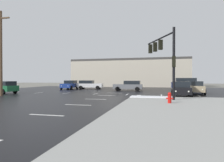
{
  "coord_description": "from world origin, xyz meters",
  "views": [
    {
      "loc": [
        5.64,
        -22.88,
        1.91
      ],
      "look_at": [
        -1.22,
        5.58,
        1.57
      ],
      "focal_mm": 30.85,
      "sensor_mm": 36.0,
      "label": 1
    }
  ],
  "objects_px": {
    "traffic_signal_mast": "(164,53)",
    "sedan_black": "(181,89)",
    "sedan_tan": "(196,87)",
    "utility_pole_mid": "(1,52)",
    "sedan_grey": "(129,85)",
    "suv_navy": "(186,83)",
    "sedan_white": "(89,85)",
    "fire_hydrant": "(170,98)",
    "sedan_green": "(1,87)",
    "sedan_blue": "(70,85)"
  },
  "relations": [
    {
      "from": "fire_hydrant",
      "to": "sedan_tan",
      "type": "height_order",
      "value": "sedan_tan"
    },
    {
      "from": "sedan_grey",
      "to": "sedan_green",
      "type": "xyz_separation_m",
      "value": [
        -14.98,
        -9.59,
        0.0
      ]
    },
    {
      "from": "traffic_signal_mast",
      "to": "suv_navy",
      "type": "xyz_separation_m",
      "value": [
        4.17,
        17.15,
        -3.26
      ]
    },
    {
      "from": "suv_navy",
      "to": "sedan_tan",
      "type": "relative_size",
      "value": 1.04
    },
    {
      "from": "sedan_grey",
      "to": "fire_hydrant",
      "type": "bearing_deg",
      "value": 107.62
    },
    {
      "from": "traffic_signal_mast",
      "to": "sedan_white",
      "type": "bearing_deg",
      "value": 16.96
    },
    {
      "from": "fire_hydrant",
      "to": "traffic_signal_mast",
      "type": "bearing_deg",
      "value": 94.5
    },
    {
      "from": "sedan_blue",
      "to": "sedan_green",
      "type": "distance_m",
      "value": 12.13
    },
    {
      "from": "suv_navy",
      "to": "sedan_blue",
      "type": "height_order",
      "value": "suv_navy"
    },
    {
      "from": "traffic_signal_mast",
      "to": "sedan_black",
      "type": "relative_size",
      "value": 1.31
    },
    {
      "from": "sedan_green",
      "to": "sedan_tan",
      "type": "relative_size",
      "value": 1.0
    },
    {
      "from": "sedan_green",
      "to": "utility_pole_mid",
      "type": "bearing_deg",
      "value": 140.49
    },
    {
      "from": "traffic_signal_mast",
      "to": "sedan_green",
      "type": "bearing_deg",
      "value": 60.43
    },
    {
      "from": "sedan_blue",
      "to": "sedan_black",
      "type": "xyz_separation_m",
      "value": [
        17.93,
        -10.09,
        0.0
      ]
    },
    {
      "from": "utility_pole_mid",
      "to": "sedan_white",
      "type": "bearing_deg",
      "value": 73.63
    },
    {
      "from": "sedan_blue",
      "to": "sedan_green",
      "type": "height_order",
      "value": "same"
    },
    {
      "from": "sedan_grey",
      "to": "sedan_white",
      "type": "bearing_deg",
      "value": -22.96
    },
    {
      "from": "fire_hydrant",
      "to": "sedan_black",
      "type": "distance_m",
      "value": 7.44
    },
    {
      "from": "suv_navy",
      "to": "sedan_black",
      "type": "xyz_separation_m",
      "value": [
        -2.25,
        -13.91,
        -0.24
      ]
    },
    {
      "from": "traffic_signal_mast",
      "to": "sedan_black",
      "type": "xyz_separation_m",
      "value": [
        1.92,
        3.24,
        -3.5
      ]
    },
    {
      "from": "sedan_blue",
      "to": "sedan_black",
      "type": "relative_size",
      "value": 1.01
    },
    {
      "from": "sedan_tan",
      "to": "utility_pole_mid",
      "type": "height_order",
      "value": "utility_pole_mid"
    },
    {
      "from": "sedan_grey",
      "to": "sedan_black",
      "type": "xyz_separation_m",
      "value": [
        6.88,
        -8.22,
        0.0
      ]
    },
    {
      "from": "sedan_grey",
      "to": "sedan_blue",
      "type": "relative_size",
      "value": 0.98
    },
    {
      "from": "suv_navy",
      "to": "sedan_black",
      "type": "bearing_deg",
      "value": 81.13
    },
    {
      "from": "suv_navy",
      "to": "utility_pole_mid",
      "type": "relative_size",
      "value": 0.52
    },
    {
      "from": "sedan_grey",
      "to": "sedan_white",
      "type": "height_order",
      "value": "same"
    },
    {
      "from": "utility_pole_mid",
      "to": "sedan_green",
      "type": "bearing_deg",
      "value": 133.66
    },
    {
      "from": "sedan_tan",
      "to": "utility_pole_mid",
      "type": "distance_m",
      "value": 23.21
    },
    {
      "from": "fire_hydrant",
      "to": "sedan_green",
      "type": "height_order",
      "value": "sedan_green"
    },
    {
      "from": "sedan_blue",
      "to": "sedan_tan",
      "type": "relative_size",
      "value": 1.0
    },
    {
      "from": "traffic_signal_mast",
      "to": "fire_hydrant",
      "type": "relative_size",
      "value": 7.67
    },
    {
      "from": "suv_navy",
      "to": "fire_hydrant",
      "type": "bearing_deg",
      "value": 80.0
    },
    {
      "from": "utility_pole_mid",
      "to": "suv_navy",
      "type": "bearing_deg",
      "value": 40.1
    },
    {
      "from": "fire_hydrant",
      "to": "sedan_white",
      "type": "distance_m",
      "value": 22.71
    },
    {
      "from": "sedan_grey",
      "to": "suv_navy",
      "type": "relative_size",
      "value": 0.94
    },
    {
      "from": "sedan_blue",
      "to": "sedan_white",
      "type": "xyz_separation_m",
      "value": [
        3.26,
        1.23,
        0.0
      ]
    },
    {
      "from": "fire_hydrant",
      "to": "suv_navy",
      "type": "distance_m",
      "value": 21.53
    },
    {
      "from": "fire_hydrant",
      "to": "sedan_grey",
      "type": "bearing_deg",
      "value": 108.84
    },
    {
      "from": "sedan_white",
      "to": "utility_pole_mid",
      "type": "distance_m",
      "value": 16.62
    },
    {
      "from": "fire_hydrant",
      "to": "sedan_green",
      "type": "bearing_deg",
      "value": 163.81
    },
    {
      "from": "utility_pole_mid",
      "to": "traffic_signal_mast",
      "type": "bearing_deg",
      "value": 3.04
    },
    {
      "from": "sedan_grey",
      "to": "suv_navy",
      "type": "height_order",
      "value": "suv_navy"
    },
    {
      "from": "sedan_white",
      "to": "suv_navy",
      "type": "bearing_deg",
      "value": 2.07
    },
    {
      "from": "fire_hydrant",
      "to": "suv_navy",
      "type": "xyz_separation_m",
      "value": [
        3.85,
        21.17,
        0.55
      ]
    },
    {
      "from": "suv_navy",
      "to": "sedan_white",
      "type": "relative_size",
      "value": 1.04
    },
    {
      "from": "traffic_signal_mast",
      "to": "sedan_grey",
      "type": "xyz_separation_m",
      "value": [
        -4.96,
        11.45,
        -3.5
      ]
    },
    {
      "from": "sedan_black",
      "to": "utility_pole_mid",
      "type": "bearing_deg",
      "value": -73.7
    },
    {
      "from": "suv_navy",
      "to": "sedan_white",
      "type": "xyz_separation_m",
      "value": [
        -16.91,
        -2.6,
        -0.24
      ]
    },
    {
      "from": "traffic_signal_mast",
      "to": "fire_hydrant",
      "type": "distance_m",
      "value": 5.55
    }
  ]
}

